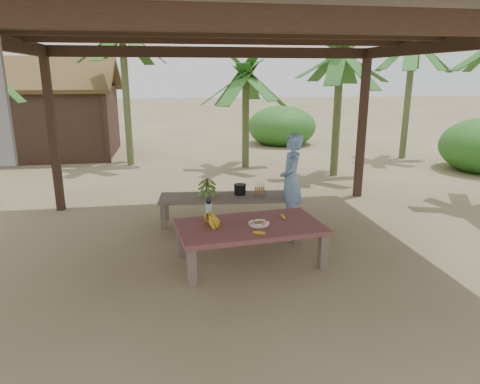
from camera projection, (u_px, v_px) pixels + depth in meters
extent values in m
plane|color=brown|center=(236.00, 250.00, 5.88)|extent=(80.00, 80.00, 0.00)
cube|color=black|center=(53.00, 134.00, 7.28)|extent=(0.13, 0.13, 2.70)
cube|color=black|center=(362.00, 128.00, 8.15)|extent=(0.13, 0.13, 2.70)
cube|color=black|center=(285.00, 19.00, 2.98)|extent=(5.80, 0.14, 0.18)
cube|color=black|center=(215.00, 52.00, 7.36)|extent=(5.80, 0.14, 0.18)
cube|color=black|center=(446.00, 45.00, 5.61)|extent=(0.14, 4.80, 0.18)
cube|color=slate|center=(235.00, 23.00, 5.11)|extent=(6.60, 5.60, 0.06)
cube|color=brown|center=(192.00, 267.00, 4.86)|extent=(0.11, 0.11, 0.44)
cube|color=brown|center=(323.00, 251.00, 5.29)|extent=(0.11, 0.11, 0.44)
cube|color=brown|center=(181.00, 240.00, 5.64)|extent=(0.11, 0.11, 0.44)
cube|color=brown|center=(296.00, 228.00, 6.07)|extent=(0.11, 0.11, 0.44)
cube|color=maroon|center=(250.00, 227.00, 5.40)|extent=(1.90, 1.20, 0.06)
cube|color=brown|center=(163.00, 217.00, 6.63)|extent=(0.09, 0.09, 0.40)
cube|color=brown|center=(294.00, 214.00, 6.77)|extent=(0.09, 0.09, 0.40)
cube|color=brown|center=(166.00, 208.00, 7.07)|extent=(0.09, 0.09, 0.40)
cube|color=brown|center=(289.00, 205.00, 7.21)|extent=(0.09, 0.09, 0.40)
cube|color=brown|center=(229.00, 197.00, 6.86)|extent=(2.25, 0.80, 0.05)
cylinder|color=white|center=(259.00, 225.00, 5.38)|extent=(0.24, 0.24, 0.01)
cylinder|color=white|center=(259.00, 223.00, 5.37)|extent=(0.27, 0.27, 0.02)
cube|color=brown|center=(259.00, 223.00, 5.37)|extent=(0.15, 0.11, 0.02)
ellipsoid|color=gold|center=(259.00, 233.00, 5.05)|extent=(0.16, 0.05, 0.04)
ellipsoid|color=gold|center=(283.00, 217.00, 5.63)|extent=(0.08, 0.16, 0.04)
cylinder|color=#3BBAAD|center=(209.00, 212.00, 5.51)|extent=(0.08, 0.08, 0.23)
cylinder|color=black|center=(209.00, 202.00, 5.47)|extent=(0.06, 0.06, 0.03)
torus|color=black|center=(209.00, 200.00, 5.46)|extent=(0.05, 0.01, 0.05)
cylinder|color=black|center=(240.00, 190.00, 6.92)|extent=(0.19, 0.19, 0.16)
imported|color=#6A8BC8|center=(291.00, 181.00, 6.65)|extent=(0.47, 0.60, 1.47)
cube|color=black|center=(43.00, 122.00, 12.53)|extent=(4.00, 3.00, 2.00)
cube|color=brown|center=(28.00, 74.00, 11.36)|extent=(4.40, 1.73, 1.00)
cube|color=brown|center=(45.00, 74.00, 12.98)|extent=(4.40, 1.73, 1.00)
cylinder|color=#596638|center=(337.00, 115.00, 9.89)|extent=(0.18, 0.18, 2.85)
cylinder|color=#596638|center=(246.00, 121.00, 10.83)|extent=(0.18, 0.18, 2.39)
cylinder|color=#596638|center=(126.00, 99.00, 10.96)|extent=(0.18, 0.18, 3.43)
cylinder|color=#596638|center=(407.00, 101.00, 11.93)|extent=(0.18, 0.18, 3.23)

